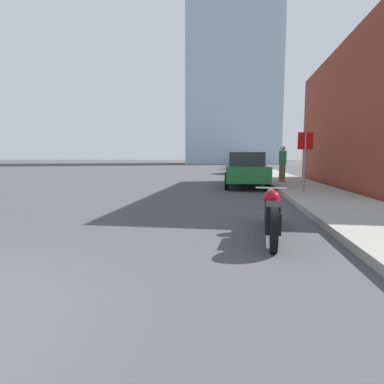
{
  "coord_description": "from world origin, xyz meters",
  "views": [
    {
      "loc": [
        2.78,
        -1.56,
        1.37
      ],
      "look_at": [
        1.81,
        5.13,
        0.59
      ],
      "focal_mm": 28.0,
      "sensor_mm": 36.0,
      "label": 1
    }
  ],
  "objects_px": {
    "parked_car_white": "(243,164)",
    "parked_car_blue": "(238,160)",
    "parked_car_green": "(246,170)",
    "motorcycle": "(272,213)",
    "pedestrian": "(282,163)",
    "parked_car_silver": "(241,162)",
    "parked_car_yellow": "(238,161)",
    "stop_sign": "(305,151)"
  },
  "relations": [
    {
      "from": "parked_car_white",
      "to": "parked_car_blue",
      "type": "distance_m",
      "value": 34.1
    },
    {
      "from": "parked_car_green",
      "to": "parked_car_white",
      "type": "xyz_separation_m",
      "value": [
        0.15,
        12.24,
        -0.02
      ]
    },
    {
      "from": "motorcycle",
      "to": "parked_car_green",
      "type": "xyz_separation_m",
      "value": [
        -0.18,
        8.9,
        0.42
      ]
    },
    {
      "from": "parked_car_white",
      "to": "pedestrian",
      "type": "height_order",
      "value": "pedestrian"
    },
    {
      "from": "parked_car_silver",
      "to": "parked_car_blue",
      "type": "bearing_deg",
      "value": 86.36
    },
    {
      "from": "parked_car_yellow",
      "to": "parked_car_green",
      "type": "bearing_deg",
      "value": -87.02
    },
    {
      "from": "parked_car_blue",
      "to": "stop_sign",
      "type": "xyz_separation_m",
      "value": [
        1.93,
        -49.41,
        0.75
      ]
    },
    {
      "from": "parked_car_yellow",
      "to": "pedestrian",
      "type": "height_order",
      "value": "pedestrian"
    },
    {
      "from": "parked_car_yellow",
      "to": "pedestrian",
      "type": "xyz_separation_m",
      "value": [
        1.96,
        -32.53,
        0.29
      ]
    },
    {
      "from": "motorcycle",
      "to": "parked_car_white",
      "type": "bearing_deg",
      "value": 95.05
    },
    {
      "from": "parked_car_blue",
      "to": "pedestrian",
      "type": "xyz_separation_m",
      "value": [
        1.9,
        -44.53,
        0.26
      ]
    },
    {
      "from": "motorcycle",
      "to": "pedestrian",
      "type": "height_order",
      "value": "pedestrian"
    },
    {
      "from": "parked_car_yellow",
      "to": "parked_car_blue",
      "type": "xyz_separation_m",
      "value": [
        0.05,
        12.0,
        0.02
      ]
    },
    {
      "from": "parked_car_white",
      "to": "motorcycle",
      "type": "bearing_deg",
      "value": -87.17
    },
    {
      "from": "motorcycle",
      "to": "parked_car_silver",
      "type": "distance_m",
      "value": 32.03
    },
    {
      "from": "parked_car_white",
      "to": "parked_car_green",
      "type": "bearing_deg",
      "value": -87.95
    },
    {
      "from": "parked_car_silver",
      "to": "parked_car_blue",
      "type": "xyz_separation_m",
      "value": [
        -0.22,
        23.22,
        -0.03
      ]
    },
    {
      "from": "parked_car_silver",
      "to": "parked_car_blue",
      "type": "distance_m",
      "value": 23.22
    },
    {
      "from": "parked_car_white",
      "to": "parked_car_yellow",
      "type": "xyz_separation_m",
      "value": [
        -0.17,
        22.1,
        0.03
      ]
    },
    {
      "from": "parked_car_white",
      "to": "pedestrian",
      "type": "relative_size",
      "value": 2.53
    },
    {
      "from": "parked_car_yellow",
      "to": "pedestrian",
      "type": "bearing_deg",
      "value": -83.61
    },
    {
      "from": "parked_car_green",
      "to": "parked_car_silver",
      "type": "relative_size",
      "value": 1.12
    },
    {
      "from": "parked_car_yellow",
      "to": "stop_sign",
      "type": "xyz_separation_m",
      "value": [
        1.99,
        -37.4,
        0.77
      ]
    },
    {
      "from": "parked_car_green",
      "to": "parked_car_white",
      "type": "distance_m",
      "value": 12.25
    },
    {
      "from": "motorcycle",
      "to": "parked_car_blue",
      "type": "distance_m",
      "value": 55.25
    },
    {
      "from": "motorcycle",
      "to": "stop_sign",
      "type": "distance_m",
      "value": 6.23
    },
    {
      "from": "stop_sign",
      "to": "pedestrian",
      "type": "xyz_separation_m",
      "value": [
        -0.03,
        4.87,
        -0.49
      ]
    },
    {
      "from": "motorcycle",
      "to": "parked_car_white",
      "type": "height_order",
      "value": "parked_car_white"
    },
    {
      "from": "parked_car_silver",
      "to": "stop_sign",
      "type": "relative_size",
      "value": 1.86
    },
    {
      "from": "parked_car_white",
      "to": "pedestrian",
      "type": "bearing_deg",
      "value": -77.53
    },
    {
      "from": "parked_car_yellow",
      "to": "parked_car_silver",
      "type": "bearing_deg",
      "value": -85.65
    },
    {
      "from": "motorcycle",
      "to": "parked_car_yellow",
      "type": "relative_size",
      "value": 0.64
    },
    {
      "from": "parked_car_yellow",
      "to": "stop_sign",
      "type": "distance_m",
      "value": 37.46
    },
    {
      "from": "parked_car_blue",
      "to": "pedestrian",
      "type": "distance_m",
      "value": 44.57
    },
    {
      "from": "parked_car_green",
      "to": "parked_car_silver",
      "type": "height_order",
      "value": "parked_car_silver"
    },
    {
      "from": "parked_car_green",
      "to": "pedestrian",
      "type": "distance_m",
      "value": 2.67
    },
    {
      "from": "parked_car_white",
      "to": "stop_sign",
      "type": "distance_m",
      "value": 15.43
    },
    {
      "from": "motorcycle",
      "to": "parked_car_silver",
      "type": "bearing_deg",
      "value": 94.84
    },
    {
      "from": "parked_car_green",
      "to": "parked_car_blue",
      "type": "height_order",
      "value": "parked_car_blue"
    },
    {
      "from": "parked_car_blue",
      "to": "stop_sign",
      "type": "relative_size",
      "value": 1.9
    },
    {
      "from": "pedestrian",
      "to": "parked_car_green",
      "type": "bearing_deg",
      "value": -136.89
    },
    {
      "from": "pedestrian",
      "to": "stop_sign",
      "type": "bearing_deg",
      "value": -89.61
    }
  ]
}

